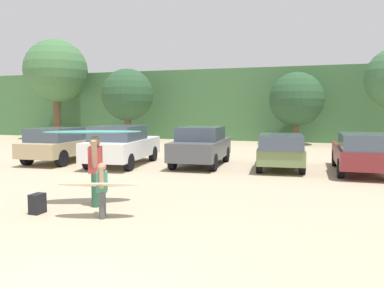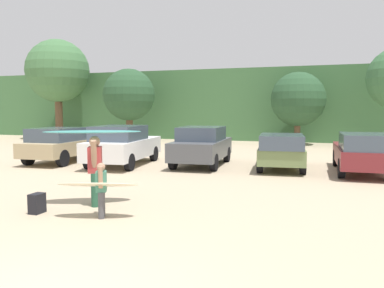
{
  "view_description": "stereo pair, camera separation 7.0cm",
  "coord_description": "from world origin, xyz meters",
  "px_view_note": "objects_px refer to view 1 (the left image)",
  "views": [
    {
      "loc": [
        3.0,
        -3.55,
        2.34
      ],
      "look_at": [
        -0.59,
        7.41,
        1.32
      ],
      "focal_mm": 36.72,
      "sensor_mm": 36.0,
      "label": 1
    },
    {
      "loc": [
        3.07,
        -3.53,
        2.34
      ],
      "look_at": [
        -0.59,
        7.41,
        1.32
      ],
      "focal_mm": 36.72,
      "sensor_mm": 36.0,
      "label": 2
    }
  ],
  "objects_px": {
    "parked_car_olive_green": "(281,150)",
    "surfboard_cream": "(99,185)",
    "person_child": "(102,187)",
    "backpack_dropped": "(37,204)",
    "parked_car_maroon": "(362,152)",
    "parked_car_dark_gray": "(201,145)",
    "parked_car_tan": "(62,144)",
    "parked_car_white": "(122,145)",
    "surfboard_teal": "(93,132)",
    "person_adult": "(96,166)"
  },
  "relations": [
    {
      "from": "parked_car_olive_green",
      "to": "person_adult",
      "type": "relative_size",
      "value": 2.43
    },
    {
      "from": "person_child",
      "to": "surfboard_cream",
      "type": "distance_m",
      "value": 0.1
    },
    {
      "from": "parked_car_white",
      "to": "parked_car_dark_gray",
      "type": "height_order",
      "value": "parked_car_white"
    },
    {
      "from": "parked_car_olive_green",
      "to": "parked_car_white",
      "type": "bearing_deg",
      "value": 92.11
    },
    {
      "from": "surfboard_teal",
      "to": "backpack_dropped",
      "type": "distance_m",
      "value": 2.07
    },
    {
      "from": "person_adult",
      "to": "person_child",
      "type": "relative_size",
      "value": 1.42
    },
    {
      "from": "parked_car_maroon",
      "to": "backpack_dropped",
      "type": "bearing_deg",
      "value": 135.96
    },
    {
      "from": "surfboard_teal",
      "to": "surfboard_cream",
      "type": "distance_m",
      "value": 1.65
    },
    {
      "from": "surfboard_teal",
      "to": "surfboard_cream",
      "type": "xyz_separation_m",
      "value": [
        0.76,
        -1.01,
        -1.07
      ]
    },
    {
      "from": "parked_car_olive_green",
      "to": "parked_car_maroon",
      "type": "height_order",
      "value": "parked_car_maroon"
    },
    {
      "from": "parked_car_olive_green",
      "to": "surfboard_cream",
      "type": "distance_m",
      "value": 8.8
    },
    {
      "from": "parked_car_tan",
      "to": "parked_car_white",
      "type": "height_order",
      "value": "parked_car_white"
    },
    {
      "from": "parked_car_maroon",
      "to": "parked_car_olive_green",
      "type": "bearing_deg",
      "value": 86.06
    },
    {
      "from": "surfboard_teal",
      "to": "backpack_dropped",
      "type": "relative_size",
      "value": 5.35
    },
    {
      "from": "person_child",
      "to": "surfboard_teal",
      "type": "bearing_deg",
      "value": -76.53
    },
    {
      "from": "backpack_dropped",
      "to": "person_adult",
      "type": "bearing_deg",
      "value": 51.47
    },
    {
      "from": "parked_car_dark_gray",
      "to": "surfboard_cream",
      "type": "bearing_deg",
      "value": 178.21
    },
    {
      "from": "parked_car_maroon",
      "to": "person_child",
      "type": "distance_m",
      "value": 10.03
    },
    {
      "from": "person_adult",
      "to": "backpack_dropped",
      "type": "xyz_separation_m",
      "value": [
        -0.85,
        -1.07,
        -0.74
      ]
    },
    {
      "from": "parked_car_olive_green",
      "to": "person_adult",
      "type": "distance_m",
      "value": 8.19
    },
    {
      "from": "backpack_dropped",
      "to": "surfboard_cream",
      "type": "bearing_deg",
      "value": 3.7
    },
    {
      "from": "person_child",
      "to": "parked_car_tan",
      "type": "bearing_deg",
      "value": -75.76
    },
    {
      "from": "parked_car_tan",
      "to": "person_child",
      "type": "relative_size",
      "value": 3.83
    },
    {
      "from": "parked_car_tan",
      "to": "surfboard_cream",
      "type": "distance_m",
      "value": 9.85
    },
    {
      "from": "backpack_dropped",
      "to": "surfboard_teal",
      "type": "bearing_deg",
      "value": 55.04
    },
    {
      "from": "parked_car_olive_green",
      "to": "backpack_dropped",
      "type": "relative_size",
      "value": 9.18
    },
    {
      "from": "parked_car_maroon",
      "to": "surfboard_cream",
      "type": "relative_size",
      "value": 2.52
    },
    {
      "from": "surfboard_teal",
      "to": "person_child",
      "type": "bearing_deg",
      "value": 105.48
    },
    {
      "from": "parked_car_white",
      "to": "surfboard_cream",
      "type": "distance_m",
      "value": 8.1
    },
    {
      "from": "parked_car_maroon",
      "to": "surfboard_teal",
      "type": "distance_m",
      "value": 9.86
    },
    {
      "from": "person_child",
      "to": "backpack_dropped",
      "type": "xyz_separation_m",
      "value": [
        -1.57,
        -0.16,
        -0.45
      ]
    },
    {
      "from": "parked_car_dark_gray",
      "to": "backpack_dropped",
      "type": "relative_size",
      "value": 9.6
    },
    {
      "from": "person_child",
      "to": "surfboard_teal",
      "type": "xyz_separation_m",
      "value": [
        -0.8,
        0.94,
        1.13
      ]
    },
    {
      "from": "parked_car_olive_green",
      "to": "surfboard_cream",
      "type": "height_order",
      "value": "parked_car_olive_green"
    },
    {
      "from": "surfboard_cream",
      "to": "backpack_dropped",
      "type": "height_order",
      "value": "surfboard_cream"
    },
    {
      "from": "parked_car_white",
      "to": "person_adult",
      "type": "bearing_deg",
      "value": -163.01
    },
    {
      "from": "parked_car_maroon",
      "to": "surfboard_teal",
      "type": "bearing_deg",
      "value": 134.96
    },
    {
      "from": "surfboard_cream",
      "to": "backpack_dropped",
      "type": "relative_size",
      "value": 4.08
    },
    {
      "from": "parked_car_tan",
      "to": "parked_car_dark_gray",
      "type": "relative_size",
      "value": 1.06
    },
    {
      "from": "surfboard_cream",
      "to": "surfboard_teal",
      "type": "bearing_deg",
      "value": -69.31
    },
    {
      "from": "person_adult",
      "to": "surfboard_teal",
      "type": "xyz_separation_m",
      "value": [
        -0.08,
        0.03,
        0.84
      ]
    },
    {
      "from": "parked_car_dark_gray",
      "to": "person_child",
      "type": "bearing_deg",
      "value": 178.52
    },
    {
      "from": "parked_car_white",
      "to": "surfboard_teal",
      "type": "height_order",
      "value": "surfboard_teal"
    },
    {
      "from": "parked_car_tan",
      "to": "parked_car_maroon",
      "type": "distance_m",
      "value": 12.41
    },
    {
      "from": "parked_car_olive_green",
      "to": "parked_car_dark_gray",
      "type": "bearing_deg",
      "value": 82.43
    },
    {
      "from": "person_adult",
      "to": "surfboard_teal",
      "type": "distance_m",
      "value": 0.85
    },
    {
      "from": "backpack_dropped",
      "to": "parked_car_maroon",
      "type": "bearing_deg",
      "value": 47.78
    },
    {
      "from": "parked_car_white",
      "to": "person_child",
      "type": "relative_size",
      "value": 3.95
    },
    {
      "from": "parked_car_tan",
      "to": "surfboard_cream",
      "type": "relative_size",
      "value": 2.5
    },
    {
      "from": "surfboard_cream",
      "to": "backpack_dropped",
      "type": "xyz_separation_m",
      "value": [
        -1.53,
        -0.1,
        -0.51
      ]
    }
  ]
}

